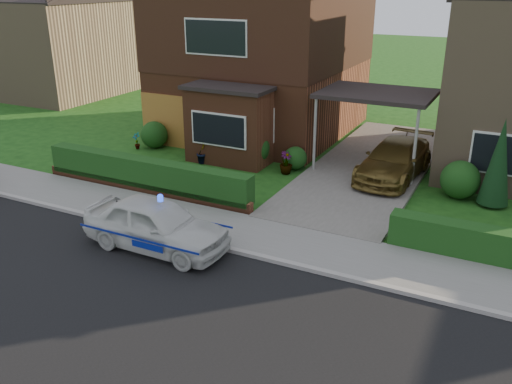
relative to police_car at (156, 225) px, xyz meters
The scene contains 21 objects.
ground 4.01m from the police_car, 37.30° to the right, with size 120.00×120.00×0.00m, color #174412.
road 4.01m from the police_car, 37.30° to the right, with size 60.00×6.00×0.02m, color black.
kerb 3.27m from the police_car, 11.66° to the left, with size 60.00×0.16×0.12m, color #9E9993.
sidewalk 3.63m from the police_car, 28.36° to the left, with size 60.00×2.00×0.10m, color slate.
driveway 9.18m from the police_car, 69.89° to the left, with size 3.80×12.00×0.12m, color #666059.
house_left 12.22m from the police_car, 102.89° to the left, with size 7.50×9.53×7.25m.
carport_link 9.33m from the police_car, 69.79° to the left, with size 3.80×3.00×2.77m.
garage_door 9.13m from the police_car, 123.99° to the left, with size 2.20×0.10×2.10m, color #955F20.
dwarf_wall 3.96m from the police_car, 132.42° to the left, with size 7.70×0.25×0.36m, color brown.
hedge_left 4.09m from the police_car, 130.99° to the left, with size 7.50×0.55×0.90m, color #113613.
shrub_left_far 8.89m from the police_car, 127.00° to the left, with size 1.08×1.08×1.08m, color #113613.
shrub_left_mid 6.95m from the police_car, 97.03° to the left, with size 1.32×1.32×1.32m, color #113613.
shrub_left_near 7.24m from the police_car, 84.06° to the left, with size 0.84×0.84×0.84m, color #113613.
shrub_right_near 9.45m from the police_car, 47.79° to the left, with size 1.20×1.20×1.20m, color #113613.
conifer_a 10.03m from the police_car, 42.78° to the left, with size 0.90×0.90×2.60m, color black.
neighbour_left 21.74m from the police_car, 141.09° to the left, with size 6.50×7.00×5.20m, color #927659.
police_car is the anchor object (origin of this frame).
driveway_car 8.71m from the police_car, 61.55° to the left, with size 1.71×4.22×1.22m, color brown.
potted_plant_a 8.83m from the police_car, 131.55° to the left, with size 0.36×0.24×0.68m, color gray.
potted_plant_b 6.78m from the police_car, 112.10° to the left, with size 0.38×0.47×0.85m, color gray.
potted_plant_c 6.64m from the police_car, 84.38° to the left, with size 0.44×0.44×0.78m, color gray.
Camera 1 is at (4.62, -7.44, 6.42)m, focal length 38.00 mm.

